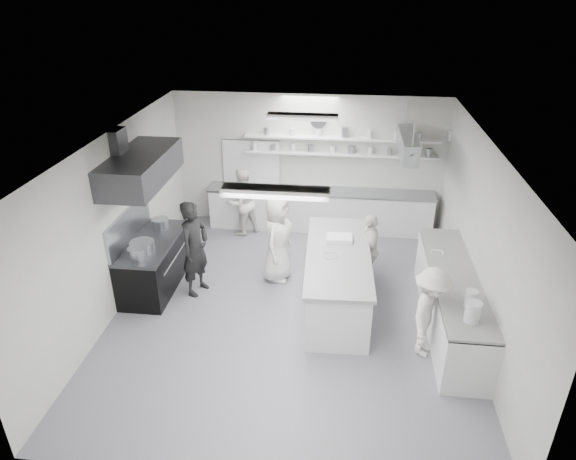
# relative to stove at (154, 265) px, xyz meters

# --- Properties ---
(floor) EXTENTS (6.00, 7.00, 0.02)m
(floor) POSITION_rel_stove_xyz_m (2.60, -0.40, -0.46)
(floor) COLOR gray
(floor) RESTS_ON ground
(ceiling) EXTENTS (6.00, 7.00, 0.02)m
(ceiling) POSITION_rel_stove_xyz_m (2.60, -0.40, 2.56)
(ceiling) COLOR beige
(ceiling) RESTS_ON wall_back
(wall_back) EXTENTS (6.00, 0.04, 3.00)m
(wall_back) POSITION_rel_stove_xyz_m (2.60, 3.10, 1.05)
(wall_back) COLOR silver
(wall_back) RESTS_ON floor
(wall_front) EXTENTS (6.00, 0.04, 3.00)m
(wall_front) POSITION_rel_stove_xyz_m (2.60, -3.90, 1.05)
(wall_front) COLOR silver
(wall_front) RESTS_ON floor
(wall_left) EXTENTS (0.04, 7.00, 3.00)m
(wall_left) POSITION_rel_stove_xyz_m (-0.40, -0.40, 1.05)
(wall_left) COLOR silver
(wall_left) RESTS_ON floor
(wall_right) EXTENTS (0.04, 7.00, 3.00)m
(wall_right) POSITION_rel_stove_xyz_m (5.60, -0.40, 1.05)
(wall_right) COLOR silver
(wall_right) RESTS_ON floor
(stove) EXTENTS (0.80, 1.80, 0.90)m
(stove) POSITION_rel_stove_xyz_m (0.00, 0.00, 0.00)
(stove) COLOR black
(stove) RESTS_ON floor
(exhaust_hood) EXTENTS (0.85, 2.00, 0.50)m
(exhaust_hood) POSITION_rel_stove_xyz_m (0.00, -0.00, 1.90)
(exhaust_hood) COLOR #38393D
(exhaust_hood) RESTS_ON wall_left
(back_counter) EXTENTS (5.00, 0.60, 0.92)m
(back_counter) POSITION_rel_stove_xyz_m (2.90, 2.80, 0.01)
(back_counter) COLOR silver
(back_counter) RESTS_ON floor
(shelf_lower) EXTENTS (4.20, 0.26, 0.04)m
(shelf_lower) POSITION_rel_stove_xyz_m (3.30, 2.97, 1.30)
(shelf_lower) COLOR silver
(shelf_lower) RESTS_ON wall_back
(shelf_upper) EXTENTS (4.20, 0.26, 0.04)m
(shelf_upper) POSITION_rel_stove_xyz_m (3.30, 2.97, 1.65)
(shelf_upper) COLOR silver
(shelf_upper) RESTS_ON wall_back
(pass_through_window) EXTENTS (1.30, 0.04, 1.00)m
(pass_through_window) POSITION_rel_stove_xyz_m (1.30, 3.08, 1.00)
(pass_through_window) COLOR black
(pass_through_window) RESTS_ON wall_back
(wall_clock) EXTENTS (0.32, 0.05, 0.32)m
(wall_clock) POSITION_rel_stove_xyz_m (2.80, 3.06, 2.00)
(wall_clock) COLOR white
(wall_clock) RESTS_ON wall_back
(right_counter) EXTENTS (0.74, 3.30, 0.94)m
(right_counter) POSITION_rel_stove_xyz_m (5.25, -0.60, 0.02)
(right_counter) COLOR silver
(right_counter) RESTS_ON floor
(pot_rack) EXTENTS (0.30, 1.60, 0.40)m
(pot_rack) POSITION_rel_stove_xyz_m (4.60, 2.00, 1.85)
(pot_rack) COLOR #95999E
(pot_rack) RESTS_ON ceiling
(light_fixture_front) EXTENTS (1.30, 0.25, 0.10)m
(light_fixture_front) POSITION_rel_stove_xyz_m (2.60, -2.20, 2.49)
(light_fixture_front) COLOR silver
(light_fixture_front) RESTS_ON ceiling
(light_fixture_rear) EXTENTS (1.30, 0.25, 0.10)m
(light_fixture_rear) POSITION_rel_stove_xyz_m (2.60, 1.40, 2.49)
(light_fixture_rear) COLOR silver
(light_fixture_rear) RESTS_ON ceiling
(prep_island) EXTENTS (1.09, 2.72, 0.99)m
(prep_island) POSITION_rel_stove_xyz_m (3.38, -0.21, 0.04)
(prep_island) COLOR silver
(prep_island) RESTS_ON floor
(stove_pot) EXTENTS (0.43, 0.43, 0.23)m
(stove_pot) POSITION_rel_stove_xyz_m (0.00, -0.38, 0.57)
(stove_pot) COLOR #95999E
(stove_pot) RESTS_ON stove
(cook_stove) EXTENTS (0.62, 0.76, 1.79)m
(cook_stove) POSITION_rel_stove_xyz_m (0.83, -0.07, 0.44)
(cook_stove) COLOR black
(cook_stove) RESTS_ON floor
(cook_back) EXTENTS (0.93, 0.93, 1.52)m
(cook_back) POSITION_rel_stove_xyz_m (1.20, 2.36, 0.31)
(cook_back) COLOR white
(cook_back) RESTS_ON floor
(cook_island_left) EXTENTS (0.72, 0.94, 1.72)m
(cook_island_left) POSITION_rel_stove_xyz_m (2.23, 0.56, 0.41)
(cook_island_left) COLOR white
(cook_island_left) RESTS_ON floor
(cook_island_right) EXTENTS (0.36, 0.85, 1.44)m
(cook_island_right) POSITION_rel_stove_xyz_m (3.94, 0.56, 0.27)
(cook_island_right) COLOR white
(cook_island_right) RESTS_ON floor
(cook_right) EXTENTS (0.89, 1.10, 1.48)m
(cook_right) POSITION_rel_stove_xyz_m (4.78, -1.33, 0.29)
(cook_right) COLOR white
(cook_right) RESTS_ON floor
(bowl_island_a) EXTENTS (0.29, 0.29, 0.06)m
(bowl_island_a) POSITION_rel_stove_xyz_m (3.25, -0.32, 0.57)
(bowl_island_a) COLOR #95999E
(bowl_island_a) RESTS_ON prep_island
(bowl_island_b) EXTENTS (0.17, 0.17, 0.05)m
(bowl_island_b) POSITION_rel_stove_xyz_m (3.19, -0.78, 0.57)
(bowl_island_b) COLOR silver
(bowl_island_b) RESTS_ON prep_island
(bowl_right) EXTENTS (0.26, 0.26, 0.05)m
(bowl_right) POSITION_rel_stove_xyz_m (5.06, 0.10, 0.52)
(bowl_right) COLOR silver
(bowl_right) RESTS_ON right_counter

